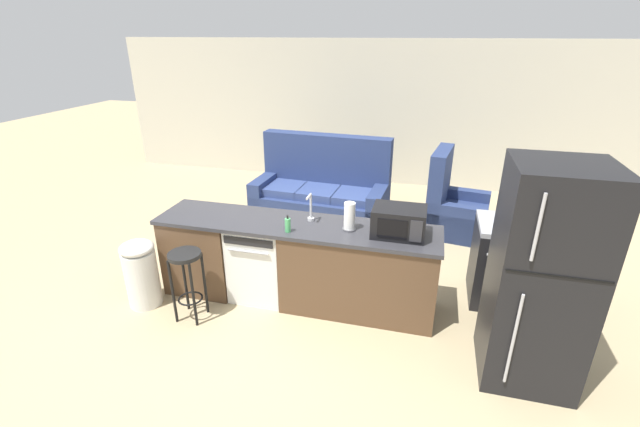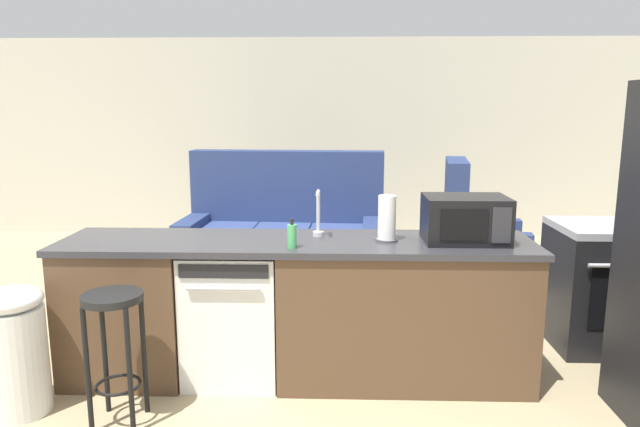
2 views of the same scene
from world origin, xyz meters
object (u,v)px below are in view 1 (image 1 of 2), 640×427
(stove_range, at_px, (511,263))
(microwave, at_px, (399,222))
(couch, at_px, (322,194))
(dishwasher, at_px, (261,260))
(bar_stool, at_px, (187,271))
(armchair, at_px, (451,209))
(trash_bin, at_px, (141,273))
(soap_bottle, at_px, (288,225))
(refrigerator, at_px, (541,278))
(kettle, at_px, (541,224))
(paper_towel_roll, at_px, (350,216))

(stove_range, relative_size, microwave, 1.80)
(couch, bearing_deg, dishwasher, -92.97)
(bar_stool, bearing_deg, armchair, 47.41)
(bar_stool, xyz_separation_m, armchair, (2.57, 2.80, -0.19))
(stove_range, height_order, armchair, armchair)
(stove_range, height_order, trash_bin, stove_range)
(dishwasher, relative_size, soap_bottle, 4.77)
(refrigerator, height_order, kettle, refrigerator)
(couch, bearing_deg, armchair, -0.45)
(dishwasher, relative_size, microwave, 1.68)
(microwave, distance_m, bar_stool, 2.12)
(dishwasher, relative_size, refrigerator, 0.45)
(kettle, bearing_deg, stove_range, 143.32)
(microwave, xyz_separation_m, trash_bin, (-2.58, -0.50, -0.66))
(paper_towel_roll, bearing_deg, bar_stool, -158.21)
(paper_towel_roll, height_order, armchair, armchair)
(refrigerator, xyz_separation_m, trash_bin, (-3.74, 0.05, -0.55))
(dishwasher, xyz_separation_m, soap_bottle, (0.39, -0.20, 0.55))
(dishwasher, xyz_separation_m, refrigerator, (2.60, -0.55, 0.51))
(kettle, bearing_deg, refrigerator, -99.85)
(soap_bottle, relative_size, trash_bin, 0.24)
(dishwasher, height_order, soap_bottle, soap_bottle)
(microwave, xyz_separation_m, armchair, (0.60, 2.21, -0.69))
(microwave, bearing_deg, soap_bottle, -169.06)
(stove_range, distance_m, bar_stool, 3.34)
(microwave, relative_size, armchair, 0.42)
(microwave, height_order, soap_bottle, microwave)
(microwave, distance_m, soap_bottle, 1.07)
(microwave, xyz_separation_m, couch, (-1.32, 2.22, -0.65))
(dishwasher, xyz_separation_m, kettle, (2.77, 0.42, 0.56))
(stove_range, relative_size, soap_bottle, 5.11)
(refrigerator, distance_m, trash_bin, 3.78)
(refrigerator, bearing_deg, dishwasher, 168.07)
(kettle, relative_size, couch, 0.10)
(dishwasher, height_order, microwave, microwave)
(refrigerator, bearing_deg, kettle, 80.15)
(paper_towel_roll, xyz_separation_m, trash_bin, (-2.10, -0.51, -0.66))
(trash_bin, xyz_separation_m, armchair, (3.18, 2.71, -0.03))
(stove_range, bearing_deg, paper_towel_roll, -161.68)
(refrigerator, height_order, armchair, refrigerator)
(soap_bottle, bearing_deg, armchair, 55.67)
(trash_bin, height_order, armchair, armchair)
(dishwasher, bearing_deg, stove_range, 11.91)
(refrigerator, relative_size, couch, 0.90)
(stove_range, height_order, bar_stool, stove_range)
(bar_stool, bearing_deg, refrigerator, 0.79)
(soap_bottle, xyz_separation_m, kettle, (2.38, 0.63, 0.01))
(dishwasher, bearing_deg, kettle, 8.68)
(kettle, height_order, couch, couch)
(stove_range, height_order, soap_bottle, soap_bottle)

